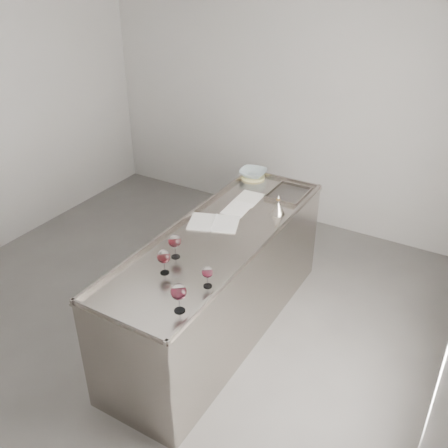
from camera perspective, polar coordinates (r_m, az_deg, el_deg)
The scene contains 12 objects.
room_shell at distance 3.72m, azimuth -9.62°, elevation 4.84°, with size 4.54×5.04×2.84m.
counter at distance 4.15m, azimuth -0.50°, elevation -6.77°, with size 0.77×2.42×0.97m.
wine_glass_left at distance 3.57m, azimuth -5.65°, elevation -2.01°, with size 0.09×0.09×0.18m.
wine_glass_middle at distance 3.41m, azimuth -6.91°, elevation -3.78°, with size 0.09×0.09×0.18m.
wine_glass_right at distance 3.06m, azimuth -5.21°, elevation -7.81°, with size 0.10×0.10×0.20m.
wine_glass_small at distance 3.28m, azimuth -1.91°, elevation -5.61°, with size 0.07×0.07×0.15m.
notebook at distance 4.04m, azimuth -1.19°, elevation 0.16°, with size 0.47×0.40×0.02m.
loose_paper_top at distance 4.44m, azimuth 2.78°, elevation 2.92°, with size 0.21×0.30×0.00m, color white.
loose_paper_under at distance 4.26m, azimuth 1.50°, elevation 1.76°, with size 0.20×0.28×0.00m, color white.
trivet at distance 4.84m, azimuth 3.33°, elevation 5.40°, with size 0.23×0.23×0.02m, color #CDC885.
ceramic_bowl at distance 4.82m, azimuth 3.34°, elevation 5.84°, with size 0.25×0.25×0.06m, color #99ADB2.
wine_funnel at distance 4.18m, azimuth 6.17°, elevation 1.81°, with size 0.12×0.12×0.18m.
Camera 1 is at (2.22, -2.55, 2.94)m, focal length 40.00 mm.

